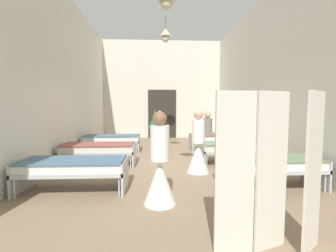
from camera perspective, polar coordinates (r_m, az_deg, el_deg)
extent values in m
cube|color=#8C755B|center=(6.45, 0.05, -9.65)|extent=(6.38, 11.76, 0.10)
cube|color=silver|center=(11.96, -1.46, 8.76)|extent=(6.18, 0.20, 4.82)
cube|color=silver|center=(6.84, -26.42, 11.46)|extent=(0.20, 11.16, 4.82)
cube|color=silver|center=(7.13, 25.32, 11.19)|extent=(0.20, 11.16, 4.82)
cube|color=#2D2823|center=(11.81, -1.43, 2.94)|extent=(1.40, 0.06, 2.40)
sphere|color=beige|center=(6.78, -0.34, 27.38)|extent=(0.28, 0.28, 0.28)
cylinder|color=brown|center=(9.38, -0.59, 23.77)|extent=(0.02, 0.02, 0.40)
cone|color=beige|center=(9.27, -0.59, 21.72)|extent=(0.44, 0.44, 0.28)
sphere|color=beige|center=(9.20, -0.59, 20.41)|extent=(0.28, 0.28, 0.28)
cylinder|color=#B7BCC1|center=(4.83, -33.18, -12.59)|extent=(0.03, 0.03, 0.34)
cylinder|color=#B7BCC1|center=(5.44, -29.32, -10.55)|extent=(0.03, 0.03, 0.34)
cylinder|color=#B7BCC1|center=(4.25, -11.77, -14.22)|extent=(0.03, 0.03, 0.34)
cylinder|color=#B7BCC1|center=(4.94, -10.49, -11.55)|extent=(0.03, 0.03, 0.34)
cube|color=#B7BCC1|center=(4.74, -21.76, -9.92)|extent=(1.90, 0.84, 0.07)
cube|color=#B7BCC1|center=(5.13, -31.79, -10.19)|extent=(0.04, 0.84, 0.57)
cube|color=#B7BCC1|center=(4.55, -10.34, -11.40)|extent=(0.04, 0.84, 0.57)
cube|color=white|center=(4.71, -21.80, -8.68)|extent=(1.82, 0.78, 0.14)
cube|color=slate|center=(4.69, -21.83, -7.70)|extent=(1.86, 0.82, 0.02)
cylinder|color=#B7BCC1|center=(4.41, 14.83, -13.60)|extent=(0.03, 0.03, 0.34)
cylinder|color=#B7BCC1|center=(5.07, 12.28, -11.14)|extent=(0.03, 0.03, 0.34)
cylinder|color=#B7BCC1|center=(5.20, 33.79, -11.41)|extent=(0.03, 0.03, 0.34)
cylinder|color=#B7BCC1|center=(5.77, 29.44, -9.70)|extent=(0.03, 0.03, 0.34)
cube|color=#B7BCC1|center=(5.00, 23.24, -9.21)|extent=(1.90, 0.84, 0.07)
cube|color=#B7BCC1|center=(4.69, 12.77, -10.96)|extent=(0.04, 0.84, 0.57)
cube|color=#B7BCC1|center=(5.49, 32.07, -9.27)|extent=(0.04, 0.84, 0.57)
cube|color=white|center=(4.97, 23.28, -8.04)|extent=(1.82, 0.78, 0.14)
cube|color=slate|center=(4.96, 23.31, -7.11)|extent=(1.86, 0.82, 0.02)
cylinder|color=#B7BCC1|center=(6.48, -24.68, -7.99)|extent=(0.03, 0.03, 0.34)
cylinder|color=#B7BCC1|center=(7.14, -22.55, -6.79)|extent=(0.03, 0.03, 0.34)
cylinder|color=#B7BCC1|center=(6.07, -9.05, -8.47)|extent=(0.03, 0.03, 0.34)
cylinder|color=#B7BCC1|center=(6.77, -8.41, -7.10)|extent=(0.03, 0.03, 0.34)
cube|color=#B7BCC1|center=(6.52, -16.40, -5.85)|extent=(1.90, 0.84, 0.07)
cube|color=#B7BCC1|center=(6.81, -24.07, -6.38)|extent=(0.04, 0.84, 0.57)
cube|color=#B7BCC1|center=(6.39, -8.19, -6.73)|extent=(0.04, 0.84, 0.57)
cube|color=silver|center=(6.50, -16.42, -4.94)|extent=(1.82, 0.78, 0.14)
cube|color=#8C4C47|center=(6.49, -16.44, -4.23)|extent=(1.86, 0.82, 0.02)
cylinder|color=#B7BCC1|center=(6.18, 9.36, -8.24)|extent=(0.03, 0.03, 0.34)
cylinder|color=#B7BCC1|center=(6.87, 8.05, -6.93)|extent=(0.03, 0.03, 0.34)
cylinder|color=#B7BCC1|center=(6.77, 24.03, -7.46)|extent=(0.03, 0.03, 0.34)
cylinder|color=#B7BCC1|center=(7.40, 21.48, -6.37)|extent=(0.03, 0.03, 0.34)
cube|color=#B7BCC1|center=(6.71, 16.01, -5.55)|extent=(1.90, 0.84, 0.07)
cube|color=#B7BCC1|center=(6.49, 8.16, -6.56)|extent=(0.04, 0.84, 0.57)
cube|color=#B7BCC1|center=(7.09, 23.16, -5.94)|extent=(0.04, 0.84, 0.57)
cube|color=silver|center=(6.70, 16.03, -4.66)|extent=(1.82, 0.78, 0.14)
cube|color=slate|center=(6.68, 16.05, -3.97)|extent=(1.86, 0.82, 0.02)
cylinder|color=#B7BCC1|center=(8.25, -19.82, -5.22)|extent=(0.03, 0.03, 0.34)
cylinder|color=#B7BCC1|center=(8.93, -18.49, -4.45)|extent=(0.03, 0.03, 0.34)
cylinder|color=#B7BCC1|center=(7.92, -7.62, -5.38)|extent=(0.03, 0.03, 0.34)
cylinder|color=#B7BCC1|center=(8.63, -7.25, -4.56)|extent=(0.03, 0.03, 0.34)
cube|color=#B7BCC1|center=(8.36, -13.41, -3.53)|extent=(1.90, 0.84, 0.07)
cube|color=#B7BCC1|center=(8.59, -19.53, -4.05)|extent=(0.04, 0.84, 0.57)
cube|color=#B7BCC1|center=(8.26, -7.02, -4.15)|extent=(0.04, 0.84, 0.57)
cube|color=white|center=(8.34, -13.42, -2.81)|extent=(1.82, 0.78, 0.14)
cube|color=slate|center=(8.33, -13.44, -2.25)|extent=(1.86, 0.82, 0.02)
cylinder|color=#B7BCC1|center=(8.01, 6.42, -5.27)|extent=(0.03, 0.03, 0.34)
cylinder|color=#B7BCC1|center=(8.71, 5.63, -4.46)|extent=(0.03, 0.03, 0.34)
cylinder|color=#B7BCC1|center=(8.47, 18.15, -4.93)|extent=(0.03, 0.03, 0.34)
cylinder|color=#B7BCC1|center=(9.14, 16.51, -4.21)|extent=(0.03, 0.03, 0.34)
cube|color=#B7BCC1|center=(8.51, 11.83, -3.36)|extent=(1.90, 0.84, 0.07)
cube|color=#B7BCC1|center=(8.33, 5.61, -4.06)|extent=(0.04, 0.84, 0.57)
cube|color=#B7BCC1|center=(8.81, 17.69, -3.79)|extent=(0.04, 0.84, 0.57)
cube|color=white|center=(8.49, 11.84, -2.66)|extent=(1.82, 0.78, 0.14)
cube|color=#8C4C47|center=(8.49, 11.85, -2.11)|extent=(1.86, 0.82, 0.02)
cone|color=white|center=(3.83, -1.98, -13.42)|extent=(0.52, 0.52, 0.70)
cylinder|color=white|center=(3.69, -2.00, -4.14)|extent=(0.30, 0.30, 0.55)
sphere|color=#846047|center=(3.65, -2.02, 1.84)|extent=(0.22, 0.22, 0.22)
cone|color=white|center=(3.64, -2.02, 3.05)|extent=(0.18, 0.18, 0.10)
cone|color=white|center=(5.63, 7.29, -7.60)|extent=(0.52, 0.52, 0.70)
cylinder|color=white|center=(5.53, 7.35, -1.26)|extent=(0.30, 0.30, 0.55)
sphere|color=tan|center=(5.51, 7.39, 2.73)|extent=(0.22, 0.22, 0.22)
cone|color=white|center=(5.51, 7.40, 3.53)|extent=(0.18, 0.18, 0.10)
cylinder|color=slate|center=(8.39, 9.54, -0.07)|extent=(0.32, 0.32, 0.58)
cube|color=slate|center=(8.41, 9.52, -1.77)|extent=(0.44, 0.44, 0.08)
sphere|color=tan|center=(8.37, 9.57, 2.66)|extent=(0.22, 0.22, 0.22)
cylinder|color=brown|center=(10.99, -3.15, -2.60)|extent=(0.34, 0.34, 0.33)
cylinder|color=brown|center=(10.96, -3.16, -1.23)|extent=(0.06, 0.06, 0.20)
cone|color=#2D6633|center=(10.91, -3.17, 1.69)|extent=(0.62, 0.62, 0.92)
cube|color=silver|center=(2.56, 15.85, -11.07)|extent=(0.42, 0.06, 1.70)
cube|color=silver|center=(2.78, 23.79, -10.06)|extent=(0.40, 0.18, 1.70)
cube|color=silver|center=(2.94, 31.76, -9.56)|extent=(0.35, 0.28, 1.70)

